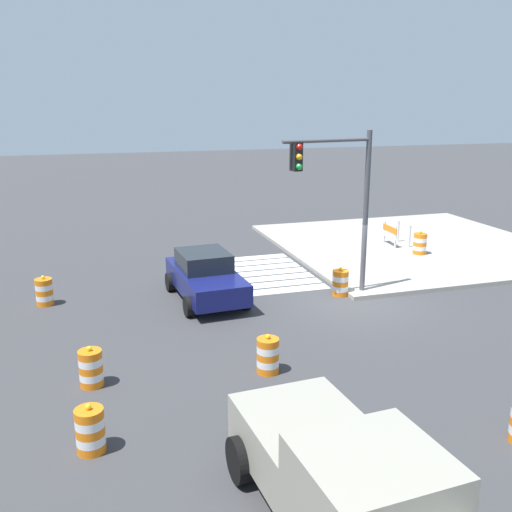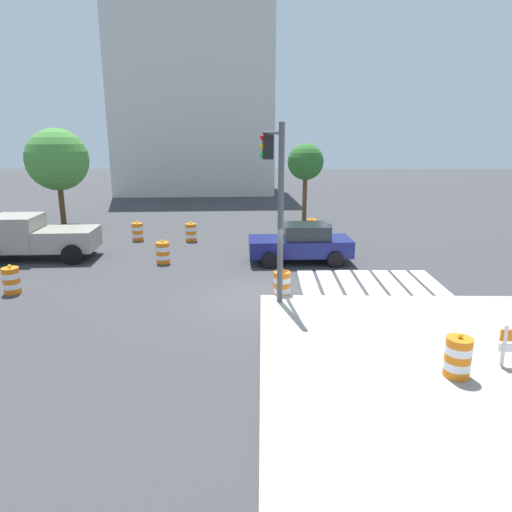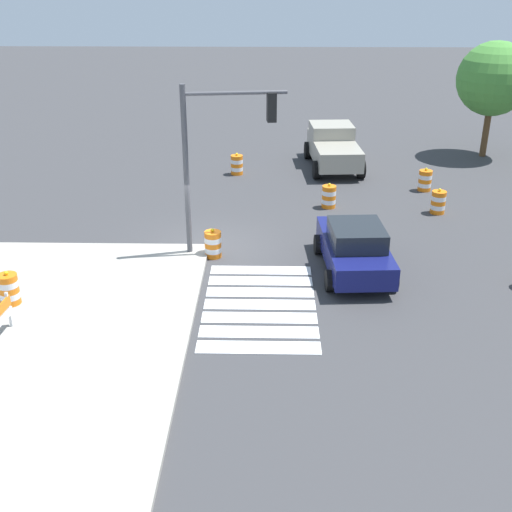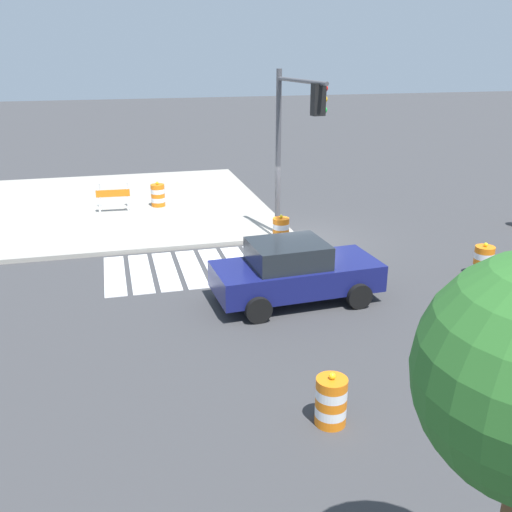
{
  "view_description": "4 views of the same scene",
  "coord_description": "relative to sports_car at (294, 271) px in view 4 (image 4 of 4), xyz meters",
  "views": [
    {
      "loc": [
        -16.71,
        8.62,
        6.6
      ],
      "look_at": [
        0.56,
        3.3,
        1.71
      ],
      "focal_mm": 40.58,
      "sensor_mm": 36.0,
      "label": 1
    },
    {
      "loc": [
        0.03,
        -14.57,
        5.3
      ],
      "look_at": [
        -0.19,
        2.98,
        0.7
      ],
      "focal_mm": 32.68,
      "sensor_mm": 36.0,
      "label": 2
    },
    {
      "loc": [
        19.91,
        2.02,
        8.86
      ],
      "look_at": [
        2.1,
        1.65,
        0.68
      ],
      "focal_mm": 44.35,
      "sensor_mm": 36.0,
      "label": 3
    },
    {
      "loc": [
        6.13,
        18.1,
        6.32
      ],
      "look_at": [
        2.34,
        3.2,
        0.75
      ],
      "focal_mm": 40.74,
      "sensor_mm": 36.0,
      "label": 4
    }
  ],
  "objects": [
    {
      "name": "crosswalk_stripes",
      "position": [
        2.3,
        -2.95,
        -0.8
      ],
      "size": [
        5.1,
        3.2,
        0.02
      ],
      "color": "silver",
      "rests_on": "ground"
    },
    {
      "name": "sports_car",
      "position": [
        0.0,
        0.0,
        0.0
      ],
      "size": [
        4.4,
        2.34,
        1.63
      ],
      "color": "navy",
      "rests_on": "ground"
    },
    {
      "name": "construction_barricade",
      "position": [
        4.38,
        -9.71,
        -0.09
      ],
      "size": [
        1.3,
        0.84,
        1.0
      ],
      "color": "silver",
      "rests_on": "sidewalk_corner"
    },
    {
      "name": "traffic_barrel_crosswalk_end",
      "position": [
        1.0,
        5.24,
        -0.36
      ],
      "size": [
        0.56,
        0.56,
        1.02
      ],
      "color": "orange",
      "rests_on": "ground"
    },
    {
      "name": "traffic_light_pole",
      "position": [
        -1.27,
        -4.22,
        3.1
      ],
      "size": [
        0.74,
        3.27,
        5.5
      ],
      "color": "#4C4C51",
      "rests_on": "sidewalk_corner"
    },
    {
      "name": "ground_plane",
      "position": [
        -1.7,
        -4.75,
        -0.81
      ],
      "size": [
        120.0,
        120.0,
        0.0
      ],
      "primitive_type": "plane",
      "color": "#38383A"
    },
    {
      "name": "traffic_barrel_far_curb",
      "position": [
        -5.86,
        -0.3,
        -0.36
      ],
      "size": [
        0.56,
        0.56,
        1.02
      ],
      "color": "orange",
      "rests_on": "ground"
    },
    {
      "name": "traffic_barrel_median_far",
      "position": [
        -1.0,
        -4.56,
        -0.36
      ],
      "size": [
        0.56,
        0.56,
        1.02
      ],
      "color": "orange",
      "rests_on": "ground"
    },
    {
      "name": "traffic_barrel_on_sidewalk",
      "position": [
        2.61,
        -10.01,
        -0.21
      ],
      "size": [
        0.56,
        0.56,
        1.02
      ],
      "color": "orange",
      "rests_on": "sidewalk_corner"
    },
    {
      "name": "sidewalk_corner",
      "position": [
        4.3,
        -10.75,
        -0.74
      ],
      "size": [
        12.0,
        12.0,
        0.15
      ],
      "primitive_type": "cube",
      "color": "#9E998E",
      "rests_on": "ground"
    }
  ]
}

